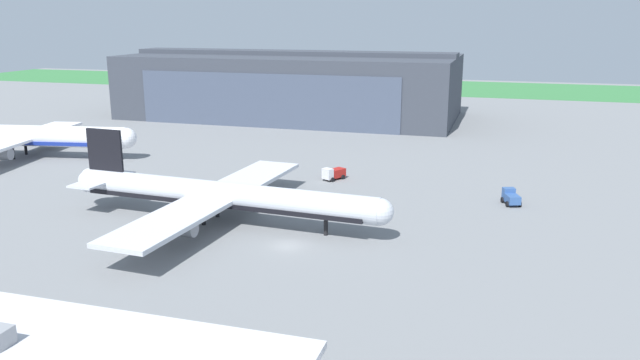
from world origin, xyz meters
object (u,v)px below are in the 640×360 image
at_px(airliner_far_left, 26,136).
at_px(stair_truck, 511,197).
at_px(maintenance_hangar, 292,85).
at_px(airliner_near_right, 220,195).
at_px(baggage_tug, 333,173).

height_order(airliner_far_left, stair_truck, airliner_far_left).
xyz_separation_m(airliner_far_left, stair_truck, (92.91, -6.16, -3.09)).
relative_size(airliner_far_left, stair_truck, 11.14).
height_order(maintenance_hangar, airliner_near_right, maintenance_hangar).
distance_m(maintenance_hangar, airliner_far_left, 73.99).
distance_m(airliner_far_left, baggage_tug, 63.61).
bearing_deg(baggage_tug, stair_truck, -12.46).
distance_m(maintenance_hangar, baggage_tug, 72.78).
height_order(maintenance_hangar, stair_truck, maintenance_hangar).
relative_size(airliner_near_right, baggage_tug, 10.39).
distance_m(airliner_near_right, baggage_tug, 28.12).
bearing_deg(airliner_far_left, baggage_tug, 0.30).
relative_size(stair_truck, baggage_tug, 0.88).
distance_m(airliner_far_left, stair_truck, 93.17).
height_order(airliner_far_left, baggage_tug, airliner_far_left).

